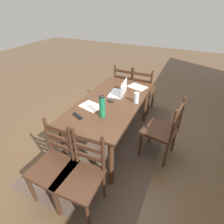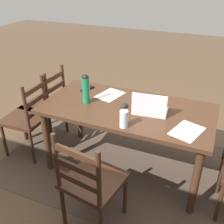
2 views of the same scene
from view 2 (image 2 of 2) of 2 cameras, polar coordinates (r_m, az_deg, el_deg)
ground_plane at (r=3.04m, az=2.90°, el=-11.61°), size 14.00×14.00×0.00m
area_rug at (r=3.04m, az=2.90°, el=-11.56°), size 2.73×1.61×0.01m
dining_table at (r=2.66m, az=3.25°, el=-0.75°), size 1.68×0.85×0.75m
chair_right_far at (r=3.15m, az=-17.61°, el=-1.22°), size 0.46×0.46×0.95m
chair_right_near at (r=3.37m, az=-14.07°, el=1.41°), size 0.45×0.45×0.95m
chair_far_head at (r=2.19m, az=-4.53°, el=-14.84°), size 0.50×0.50×0.95m
laptop at (r=2.49m, az=8.11°, el=0.80°), size 0.34×0.25×0.23m
water_bottle at (r=2.64m, az=-5.65°, el=5.08°), size 0.08×0.08×0.30m
drinking_glass at (r=2.26m, az=2.56°, el=-1.51°), size 0.07×0.07×0.15m
computer_mouse at (r=2.61m, az=2.66°, el=1.42°), size 0.06×0.10×0.03m
tv_remote at (r=2.99m, az=-5.31°, el=4.98°), size 0.11×0.17×0.02m
paper_stack_left at (r=2.86m, az=-0.42°, el=3.70°), size 0.28×0.34×0.00m
paper_stack_right at (r=2.32m, az=15.83°, el=-3.96°), size 0.29×0.35×0.00m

